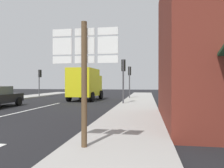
{
  "coord_description": "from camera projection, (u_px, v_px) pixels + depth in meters",
  "views": [
    {
      "loc": [
        7.28,
        -5.38,
        1.71
      ],
      "look_at": [
        4.34,
        12.85,
        1.61
      ],
      "focal_mm": 34.94,
      "sensor_mm": 36.0,
      "label": 1
    }
  ],
  "objects": [
    {
      "name": "ground_plane",
      "position": [
        49.0,
        106.0,
        16.36
      ],
      "size": [
        80.0,
        80.0,
        0.0
      ],
      "primitive_type": "plane",
      "color": "black"
    },
    {
      "name": "sidewalk_right",
      "position": [
        135.0,
        109.0,
        13.34
      ],
      "size": [
        2.78,
        44.0,
        0.14
      ],
      "primitive_type": "cube",
      "color": "#9E9B96",
      "rests_on": "ground"
    },
    {
      "name": "lane_centre_stripe",
      "position": [
        18.0,
        113.0,
        12.41
      ],
      "size": [
        0.16,
        12.0,
        0.01
      ],
      "primitive_type": "cube",
      "color": "silver",
      "rests_on": "ground"
    },
    {
      "name": "delivery_truck",
      "position": [
        85.0,
        83.0,
        21.15
      ],
      "size": [
        2.59,
        5.05,
        3.05
      ],
      "color": "yellow",
      "rests_on": "ground"
    },
    {
      "name": "route_sign_post",
      "position": [
        84.0,
        71.0,
        5.33
      ],
      "size": [
        1.66,
        0.14,
        3.2
      ],
      "color": "brown",
      "rests_on": "ground"
    },
    {
      "name": "traffic_light_near_right",
      "position": [
        123.0,
        71.0,
        16.83
      ],
      "size": [
        0.3,
        0.49,
        3.51
      ],
      "color": "#47474C",
      "rests_on": "ground"
    },
    {
      "name": "traffic_light_far_left",
      "position": [
        40.0,
        77.0,
        26.14
      ],
      "size": [
        0.3,
        0.49,
        3.28
      ],
      "color": "#47474C",
      "rests_on": "ground"
    },
    {
      "name": "traffic_light_far_right",
      "position": [
        130.0,
        75.0,
        22.75
      ],
      "size": [
        0.3,
        0.49,
        3.4
      ],
      "color": "#47474C",
      "rests_on": "ground"
    }
  ]
}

